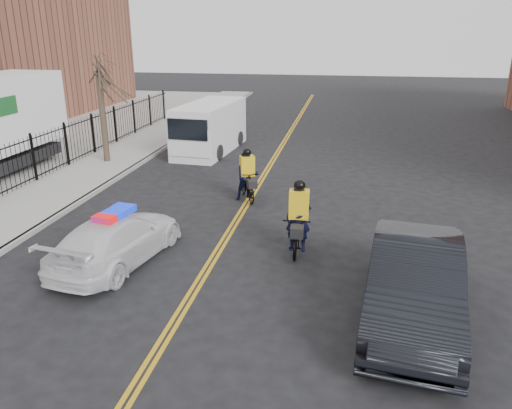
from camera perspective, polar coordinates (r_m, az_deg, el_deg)
The scene contains 12 objects.
ground at distance 13.18m, azimuth -5.92°, elevation -7.85°, with size 120.00×120.00×0.00m, color black.
center_line_left at distance 20.44m, azimuth 0.04°, elevation 2.32°, with size 0.10×60.00×0.01m, color gold.
center_line_right at distance 20.41m, azimuth 0.49°, elevation 2.30°, with size 0.10×60.00×0.01m, color gold.
sidewalk at distance 22.89m, azimuth -18.58°, elevation 3.35°, with size 3.00×60.00×0.15m, color gray.
curb at distance 22.21m, azimuth -15.18°, elevation 3.22°, with size 0.20×60.00×0.15m, color gray.
iron_fence at distance 23.43m, azimuth -22.06°, elevation 5.64°, with size 0.12×28.00×2.00m, color black, non-canonical shape.
street_tree at distance 24.04m, azimuth -17.42°, elevation 12.64°, with size 3.20×3.20×4.80m.
police_cruiser at distance 13.97m, azimuth -15.57°, elevation -3.82°, with size 2.57×4.83×1.49m.
dark_sedan at distance 11.33m, azimuth 17.65°, elevation -8.49°, with size 1.88×5.40×1.78m, color black.
cargo_van at distance 25.89m, azimuth -5.42°, elevation 8.64°, with size 2.65×6.06×2.47m.
cyclist_near at distance 14.20m, azimuth 4.87°, elevation -2.49°, with size 0.84×2.18×2.11m.
cyclist_far at distance 18.41m, azimuth -1.00°, elevation 2.86°, with size 1.32×1.98×1.95m.
Camera 1 is at (3.42, -11.22, 6.02)m, focal length 35.00 mm.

